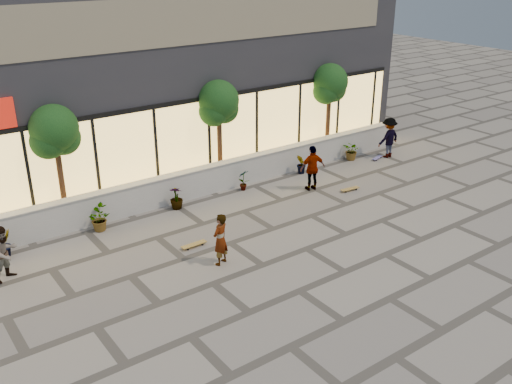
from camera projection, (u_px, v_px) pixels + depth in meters
ground at (300, 291)px, 14.91m from camera, size 80.00×80.00×0.00m
planter_wall at (171, 189)px, 19.91m from camera, size 22.00×0.42×1.04m
retail_building at (99, 59)px, 22.53m from camera, size 24.00×9.17×8.50m
shrub_b at (5, 243)px, 16.46m from camera, size 0.57×0.57×0.81m
shrub_c at (98, 219)px, 17.97m from camera, size 0.68×0.77×0.81m
shrub_d at (176, 198)px, 19.49m from camera, size 0.64×0.64×0.81m
shrub_e at (243, 180)px, 21.01m from camera, size 0.46×0.35×0.81m
shrub_f at (301, 164)px, 22.52m from camera, size 0.55×0.57×0.81m
shrub_g at (352, 151)px, 24.04m from camera, size 0.77×0.84×0.81m
tree_midwest at (55, 134)px, 17.57m from camera, size 1.60×1.50×3.92m
tree_mideast at (219, 105)px, 20.81m from camera, size 1.60×1.50×3.92m
tree_east at (330, 86)px, 23.79m from camera, size 1.60×1.50×3.92m
skater_center at (220, 239)px, 15.91m from camera, size 0.66×0.56×1.54m
skater_left at (5, 253)px, 15.19m from camera, size 0.94×0.88×1.56m
skater_right_near at (313, 168)px, 20.86m from camera, size 1.07×0.62×1.70m
skater_right_far at (389, 138)px, 24.20m from camera, size 1.13×0.67×1.73m
skateboard_center at (194, 245)px, 17.08m from camera, size 0.82×0.22×0.10m
skateboard_right_near at (350, 189)px, 21.06m from camera, size 0.79×0.28×0.09m
skateboard_right_far at (377, 158)px, 24.24m from camera, size 0.72×0.37×0.08m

